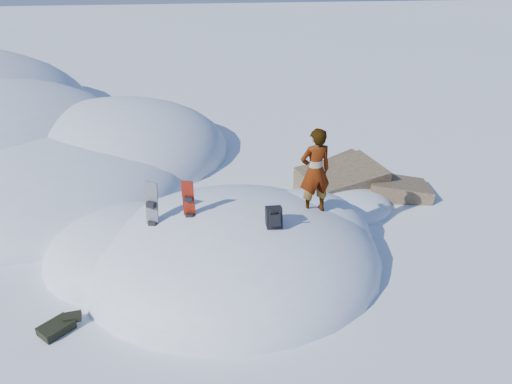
{
  "coord_description": "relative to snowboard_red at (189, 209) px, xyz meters",
  "views": [
    {
      "loc": [
        -0.75,
        -9.74,
        6.68
      ],
      "look_at": [
        0.59,
        0.3,
        1.69
      ],
      "focal_mm": 35.0,
      "sensor_mm": 36.0,
      "label": 1
    }
  ],
  "objects": [
    {
      "name": "snowboard_dark",
      "position": [
        -0.8,
        0.01,
        -0.12
      ],
      "size": [
        0.35,
        0.32,
        1.57
      ],
      "rotation": [
        0.0,
        0.0,
        -0.54
      ],
      "color": "black",
      "rests_on": "snow_mound"
    },
    {
      "name": "snowboard_red",
      "position": [
        0.0,
        0.0,
        0.0
      ],
      "size": [
        0.29,
        0.23,
        1.39
      ],
      "rotation": [
        0.0,
        0.0,
        -0.26
      ],
      "color": "red",
      "rests_on": "snow_mound"
    },
    {
      "name": "rock_outcrop",
      "position": [
        4.64,
        3.15,
        -1.59
      ],
      "size": [
        4.68,
        4.41,
        1.68
      ],
      "color": "brown",
      "rests_on": "ground"
    },
    {
      "name": "gear_pile",
      "position": [
        -2.61,
        -1.67,
        -1.5
      ],
      "size": [
        0.83,
        0.73,
        0.22
      ],
      "rotation": [
        0.0,
        0.0,
        0.77
      ],
      "color": "black",
      "rests_on": "ground"
    },
    {
      "name": "ground",
      "position": [
        0.92,
        0.14,
        -1.6
      ],
      "size": [
        120.0,
        120.0,
        0.0
      ],
      "primitive_type": "plane",
      "color": "white",
      "rests_on": "ground"
    },
    {
      "name": "person",
      "position": [
        2.83,
        0.34,
        0.58
      ],
      "size": [
        0.81,
        0.61,
        2.01
      ],
      "primitive_type": "imported",
      "rotation": [
        0.0,
        0.0,
        3.32
      ],
      "color": "slate",
      "rests_on": "snow_mound"
    },
    {
      "name": "backpack",
      "position": [
        1.75,
        -0.63,
        -0.0
      ],
      "size": [
        0.34,
        0.38,
        0.55
      ],
      "rotation": [
        0.0,
        0.0,
        0.01
      ],
      "color": "black",
      "rests_on": "snow_mound"
    },
    {
      "name": "snow_mound",
      "position": [
        0.75,
        0.38,
        -1.6
      ],
      "size": [
        8.0,
        6.0,
        3.0
      ],
      "color": "silver",
      "rests_on": "ground"
    }
  ]
}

